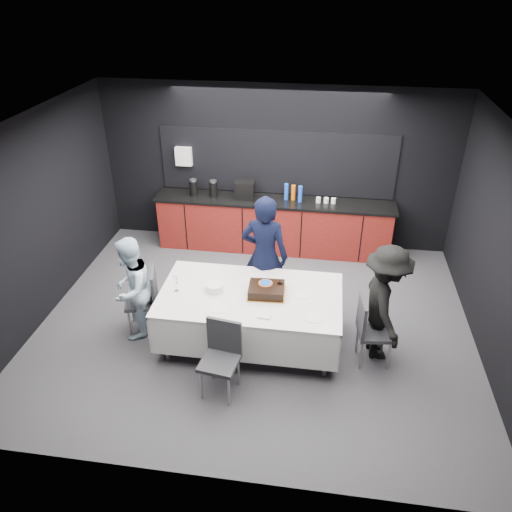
{
  "coord_description": "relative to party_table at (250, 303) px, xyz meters",
  "views": [
    {
      "loc": [
        0.84,
        -5.56,
        4.42
      ],
      "look_at": [
        0.0,
        0.1,
        1.05
      ],
      "focal_mm": 35.0,
      "sensor_mm": 36.0,
      "label": 1
    }
  ],
  "objects": [
    {
      "name": "person_left",
      "position": [
        -1.58,
        -0.03,
        0.08
      ],
      "size": [
        0.62,
        0.76,
        1.45
      ],
      "primitive_type": "imported",
      "rotation": [
        0.0,
        0.0,
        -1.67
      ],
      "color": "silver",
      "rests_on": "ground"
    },
    {
      "name": "plate_stack",
      "position": [
        -0.47,
        0.01,
        0.19
      ],
      "size": [
        0.23,
        0.23,
        0.1
      ],
      "primitive_type": "cylinder",
      "color": "white",
      "rests_on": "party_table"
    },
    {
      "name": "loose_plate_near",
      "position": [
        -0.34,
        -0.37,
        0.14
      ],
      "size": [
        0.21,
        0.21,
        0.01
      ],
      "primitive_type": "cylinder",
      "color": "white",
      "rests_on": "party_table"
    },
    {
      "name": "loose_plate_right_a",
      "position": [
        0.64,
        0.07,
        0.14
      ],
      "size": [
        0.2,
        0.2,
        0.01
      ],
      "primitive_type": "cylinder",
      "color": "white",
      "rests_on": "party_table"
    },
    {
      "name": "champagne_flute",
      "position": [
        -0.95,
        -0.07,
        0.3
      ],
      "size": [
        0.06,
        0.06,
        0.22
      ],
      "color": "white",
      "rests_on": "party_table"
    },
    {
      "name": "cake_assembly",
      "position": [
        0.2,
        0.03,
        0.2
      ],
      "size": [
        0.5,
        0.42,
        0.16
      ],
      "color": "gold",
      "rests_on": "party_table"
    },
    {
      "name": "fork_pile",
      "position": [
        0.24,
        -0.45,
        0.15
      ],
      "size": [
        0.16,
        0.11,
        0.02
      ],
      "primitive_type": "cube",
      "rotation": [
        0.0,
        0.0,
        -0.11
      ],
      "color": "white",
      "rests_on": "party_table"
    },
    {
      "name": "party_table",
      "position": [
        0.0,
        0.0,
        0.0
      ],
      "size": [
        2.32,
        1.32,
        0.78
      ],
      "color": "#99999E",
      "rests_on": "ground"
    },
    {
      "name": "room_shell",
      "position": [
        0.0,
        0.4,
        1.22
      ],
      "size": [
        6.04,
        5.04,
        2.82
      ],
      "color": "white",
      "rests_on": "ground"
    },
    {
      "name": "ground",
      "position": [
        0.0,
        0.4,
        -0.64
      ],
      "size": [
        6.0,
        6.0,
        0.0
      ],
      "primitive_type": "plane",
      "color": "#444348",
      "rests_on": "ground"
    },
    {
      "name": "loose_plate_far",
      "position": [
        0.04,
        0.43,
        0.14
      ],
      "size": [
        0.22,
        0.22,
        0.01
      ],
      "primitive_type": "cylinder",
      "color": "white",
      "rests_on": "party_table"
    },
    {
      "name": "person_center",
      "position": [
        0.09,
        0.75,
        0.27
      ],
      "size": [
        0.71,
        0.51,
        1.81
      ],
      "primitive_type": "imported",
      "rotation": [
        0.0,
        0.0,
        3.02
      ],
      "color": "black",
      "rests_on": "ground"
    },
    {
      "name": "person_right",
      "position": [
        1.67,
        0.03,
        0.14
      ],
      "size": [
        0.75,
        1.1,
        1.57
      ],
      "primitive_type": "imported",
      "rotation": [
        0.0,
        0.0,
        1.74
      ],
      "color": "black",
      "rests_on": "ground"
    },
    {
      "name": "kitchenette",
      "position": [
        -0.02,
        2.62,
        -0.1
      ],
      "size": [
        4.1,
        0.64,
        2.05
      ],
      "color": "maroon",
      "rests_on": "ground"
    },
    {
      "name": "chair_left",
      "position": [
        -1.43,
        0.1,
        -0.11
      ],
      "size": [
        0.52,
        0.52,
        0.92
      ],
      "color": "#2D2D32",
      "rests_on": "ground"
    },
    {
      "name": "chair_right",
      "position": [
        1.51,
        -0.13,
        -0.11
      ],
      "size": [
        0.47,
        0.47,
        0.92
      ],
      "color": "#2D2D32",
      "rests_on": "ground"
    },
    {
      "name": "chair_near",
      "position": [
        -0.2,
        -0.87,
        -0.11
      ],
      "size": [
        0.48,
        0.48,
        0.92
      ],
      "color": "#2D2D32",
      "rests_on": "ground"
    },
    {
      "name": "loose_plate_right_b",
      "position": [
        0.82,
        -0.38,
        0.14
      ],
      "size": [
        0.22,
        0.22,
        0.01
      ],
      "primitive_type": "cylinder",
      "color": "white",
      "rests_on": "party_table"
    }
  ]
}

